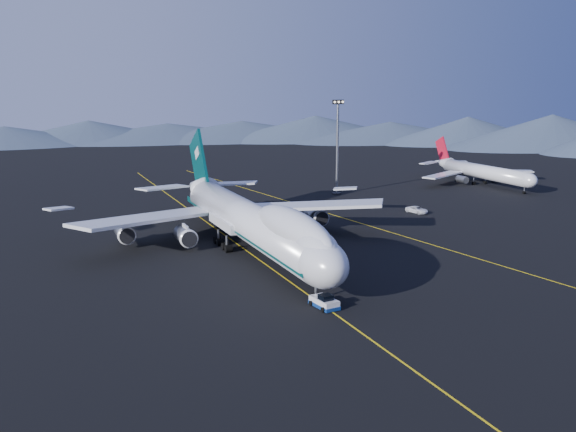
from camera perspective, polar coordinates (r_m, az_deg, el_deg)
name	(u,v)px	position (r m, az deg, el deg)	size (l,w,h in m)	color
ground	(250,253)	(110.76, -3.40, -3.32)	(500.00, 500.00, 0.00)	black
taxiway_line_main	(250,253)	(110.75, -3.40, -3.32)	(0.25, 220.00, 0.01)	yellow
taxiway_line_side	(372,227)	(131.94, 7.50, -0.95)	(0.25, 200.00, 0.01)	yellow
boeing_747	(250,220)	(109.43, -3.44, -0.38)	(59.62, 72.43, 19.37)	silver
pushback_tug	(324,303)	(84.46, 3.24, -7.73)	(3.00, 4.68, 1.93)	silver
second_jet	(481,172)	(193.36, 16.79, 3.81)	(38.89, 43.93, 12.50)	silver
service_van	(417,210)	(147.41, 11.39, 0.55)	(2.48, 5.37, 1.49)	white
floodlight_mast	(337,147)	(168.22, 4.41, 6.14)	(3.04, 2.28, 24.60)	black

